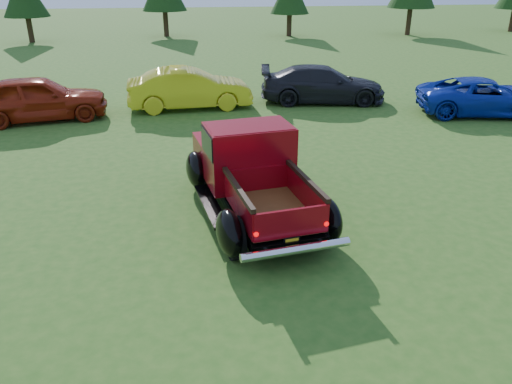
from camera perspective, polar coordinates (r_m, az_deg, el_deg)
ground at (r=9.30m, az=2.61°, el=-6.11°), size 120.00×120.00×0.00m
pickup_truck at (r=10.43m, az=-0.81°, el=2.66°), size 2.93×5.09×1.80m
show_car_red at (r=18.26m, az=-23.69°, el=9.81°), size 4.65×2.60×1.49m
show_car_yellow at (r=18.42m, az=-7.60°, el=11.64°), size 4.48×1.86×1.44m
show_car_grey at (r=19.38m, az=7.63°, el=12.13°), size 4.87×2.53×1.35m
show_car_blue at (r=19.21m, az=24.67°, el=9.88°), size 4.75×2.80×1.24m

